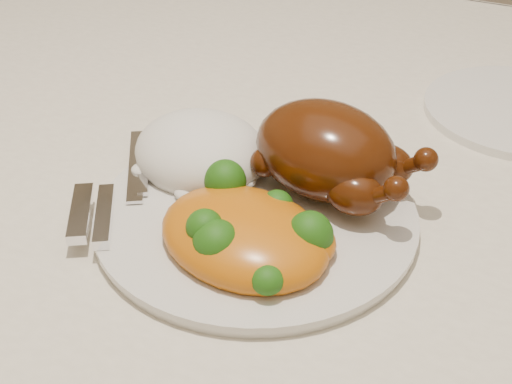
% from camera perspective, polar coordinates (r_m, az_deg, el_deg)
% --- Properties ---
extents(dining_table, '(1.60, 0.90, 0.76)m').
position_cam_1_polar(dining_table, '(0.74, 4.91, -4.58)').
color(dining_table, brown).
rests_on(dining_table, floor).
extents(tablecloth, '(1.73, 1.03, 0.18)m').
position_cam_1_polar(tablecloth, '(0.70, 5.21, 0.07)').
color(tablecloth, '#EFE4CD').
rests_on(tablecloth, dining_table).
extents(dinner_plate, '(0.30, 0.30, 0.01)m').
position_cam_1_polar(dinner_plate, '(0.60, 0.00, -2.01)').
color(dinner_plate, silver).
rests_on(dinner_plate, tablecloth).
extents(roast_chicken, '(0.17, 0.12, 0.08)m').
position_cam_1_polar(roast_chicken, '(0.60, 5.84, 3.21)').
color(roast_chicken, '#4E1D08').
rests_on(roast_chicken, dinner_plate).
extents(rice_mound, '(0.15, 0.15, 0.07)m').
position_cam_1_polar(rice_mound, '(0.65, -4.44, 3.17)').
color(rice_mound, white).
rests_on(rice_mound, dinner_plate).
extents(mac_and_cheese, '(0.17, 0.14, 0.06)m').
position_cam_1_polar(mac_and_cheese, '(0.55, -0.47, -3.35)').
color(mac_and_cheese, orange).
rests_on(mac_and_cheese, dinner_plate).
extents(cutlery, '(0.08, 0.17, 0.01)m').
position_cam_1_polar(cutlery, '(0.62, -11.62, -0.47)').
color(cutlery, silver).
rests_on(cutlery, dinner_plate).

